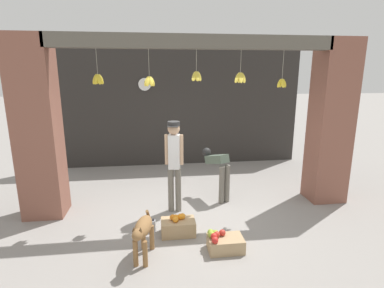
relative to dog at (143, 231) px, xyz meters
The scene contains 12 objects.
ground_plane 1.69m from the dog, 55.39° to the left, with size 60.00×60.00×0.00m, color gray.
shop_back_wall 4.76m from the dog, 78.41° to the left, with size 6.83×0.12×3.22m, color #2D2B28.
shop_pillar_left 2.73m from the dog, 138.18° to the left, with size 0.70×0.60×3.22m, color brown.
shop_pillar_right 4.21m from the dog, 24.00° to the left, with size 0.70×0.60×3.22m, color brown.
storefront_awning 3.14m from the dog, 57.99° to the left, with size 4.93×0.26×0.91m.
dog is the anchor object (origin of this frame).
shopkeeper 1.67m from the dog, 69.36° to the left, with size 0.34×0.30×1.74m.
worker_stooping 2.43m from the dog, 52.09° to the left, with size 0.48×0.75×1.02m.
fruit_crate_oranges 0.86m from the dog, 47.85° to the left, with size 0.55×0.35×0.34m.
fruit_crate_apples 1.22m from the dog, ahead, with size 0.52×0.35×0.30m.
water_bottle 0.82m from the dog, 79.26° to the left, with size 0.07×0.07×0.22m.
wall_clock 4.81m from the dog, 90.23° to the left, with size 0.36×0.03×0.36m.
Camera 1 is at (-0.73, -5.19, 2.60)m, focal length 28.00 mm.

